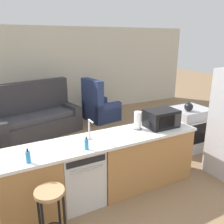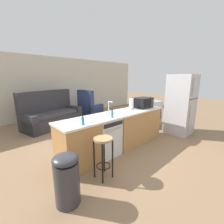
# 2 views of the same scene
# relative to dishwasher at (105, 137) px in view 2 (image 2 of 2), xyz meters

# --- Properties ---
(ground_plane) EXTENTS (24.00, 24.00, 0.00)m
(ground_plane) POSITION_rel_dishwasher_xyz_m (0.25, 0.00, -0.42)
(ground_plane) COLOR #896B4C
(wall_back) EXTENTS (10.00, 0.06, 2.60)m
(wall_back) POSITION_rel_dishwasher_xyz_m (0.55, 4.20, 0.88)
(wall_back) COLOR beige
(wall_back) RESTS_ON ground_plane
(kitchen_counter) EXTENTS (2.94, 0.66, 0.90)m
(kitchen_counter) POSITION_rel_dishwasher_xyz_m (0.49, 0.00, -0.00)
(kitchen_counter) COLOR #B77F47
(kitchen_counter) RESTS_ON ground_plane
(dishwasher) EXTENTS (0.58, 0.61, 0.84)m
(dishwasher) POSITION_rel_dishwasher_xyz_m (0.00, 0.00, 0.00)
(dishwasher) COLOR silver
(dishwasher) RESTS_ON ground_plane
(stove_range) EXTENTS (0.76, 0.68, 0.90)m
(stove_range) POSITION_rel_dishwasher_xyz_m (2.60, 0.55, 0.03)
(stove_range) COLOR #B7B7BC
(stove_range) RESTS_ON ground_plane
(refrigerator) EXTENTS (0.72, 0.73, 1.81)m
(refrigerator) POSITION_rel_dishwasher_xyz_m (2.60, -0.55, 0.49)
(refrigerator) COLOR #B7B7BC
(refrigerator) RESTS_ON ground_plane
(microwave) EXTENTS (0.50, 0.37, 0.28)m
(microwave) POSITION_rel_dishwasher_xyz_m (1.41, -0.00, 0.62)
(microwave) COLOR black
(microwave) RESTS_ON kitchen_counter
(sink_faucet) EXTENTS (0.07, 0.18, 0.30)m
(sink_faucet) POSITION_rel_dishwasher_xyz_m (0.20, 0.07, 0.61)
(sink_faucet) COLOR silver
(sink_faucet) RESTS_ON kitchen_counter
(paper_towel_roll) EXTENTS (0.14, 0.14, 0.28)m
(paper_towel_roll) POSITION_rel_dishwasher_xyz_m (1.02, 0.09, 0.62)
(paper_towel_roll) COLOR #4C4C51
(paper_towel_roll) RESTS_ON kitchen_counter
(soap_bottle) EXTENTS (0.06, 0.06, 0.18)m
(soap_bottle) POSITION_rel_dishwasher_xyz_m (0.04, -0.21, 0.55)
(soap_bottle) COLOR #338CCC
(soap_bottle) RESTS_ON kitchen_counter
(dish_soap_bottle) EXTENTS (0.06, 0.06, 0.18)m
(dish_soap_bottle) POSITION_rel_dishwasher_xyz_m (-0.67, -0.21, 0.55)
(dish_soap_bottle) COLOR #338CCC
(dish_soap_bottle) RESTS_ON kitchen_counter
(kettle) EXTENTS (0.21, 0.17, 0.19)m
(kettle) POSITION_rel_dishwasher_xyz_m (2.43, 0.42, 0.56)
(kettle) COLOR black
(kettle) RESTS_ON stove_range
(bar_stool) EXTENTS (0.32, 0.32, 0.74)m
(bar_stool) POSITION_rel_dishwasher_xyz_m (-0.55, -0.61, 0.11)
(bar_stool) COLOR tan
(bar_stool) RESTS_ON ground_plane
(trash_bin) EXTENTS (0.35, 0.35, 0.74)m
(trash_bin) POSITION_rel_dishwasher_xyz_m (-1.26, -0.70, -0.04)
(trash_bin) COLOR #333338
(trash_bin) RESTS_ON ground_plane
(couch) EXTENTS (2.16, 1.35, 1.27)m
(couch) POSITION_rel_dishwasher_xyz_m (-0.07, 2.90, -0.03)
(couch) COLOR #2D2D33
(couch) RESTS_ON ground_plane
(armchair) EXTENTS (0.92, 0.97, 1.20)m
(armchair) POSITION_rel_dishwasher_xyz_m (1.73, 3.12, -0.07)
(armchair) COLOR navy
(armchair) RESTS_ON ground_plane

